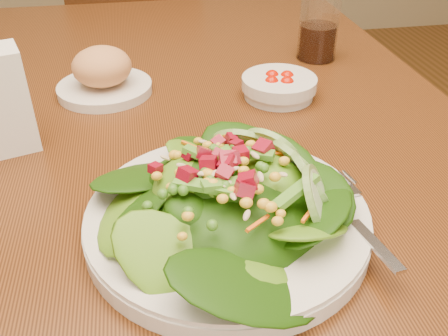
{
  "coord_description": "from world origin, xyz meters",
  "views": [
    {
      "loc": [
        -0.05,
        -0.65,
        1.11
      ],
      "look_at": [
        0.03,
        -0.21,
        0.82
      ],
      "focal_mm": 40.0,
      "sensor_mm": 36.0,
      "label": 1
    }
  ],
  "objects": [
    {
      "name": "drinking_glass",
      "position": [
        0.29,
        0.24,
        0.81
      ],
      "size": [
        0.07,
        0.07,
        0.13
      ],
      "color": "silver",
      "rests_on": "dining_table"
    },
    {
      "name": "salad_plate",
      "position": [
        0.04,
        -0.23,
        0.78
      ],
      "size": [
        0.31,
        0.31,
        0.09
      ],
      "rotation": [
        0.0,
        0.0,
        0.15
      ],
      "color": "silver",
      "rests_on": "dining_table"
    },
    {
      "name": "bread_plate",
      "position": [
        -0.11,
        0.15,
        0.78
      ],
      "size": [
        0.16,
        0.16,
        0.08
      ],
      "color": "silver",
      "rests_on": "dining_table"
    },
    {
      "name": "chair_far",
      "position": [
        -0.03,
        0.99,
        0.48
      ],
      "size": [
        0.49,
        0.5,
        0.91
      ],
      "rotation": [
        0.0,
        0.0,
        2.94
      ],
      "color": "#4A2511",
      "rests_on": "ground_plane"
    },
    {
      "name": "dining_table",
      "position": [
        0.0,
        0.0,
        0.65
      ],
      "size": [
        0.9,
        1.4,
        0.75
      ],
      "color": "#5F3112",
      "rests_on": "ground_plane"
    },
    {
      "name": "tomato_bowl",
      "position": [
        0.17,
        0.08,
        0.77
      ],
      "size": [
        0.12,
        0.12,
        0.04
      ],
      "color": "silver",
      "rests_on": "dining_table"
    }
  ]
}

